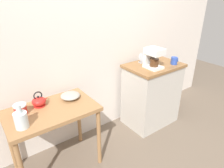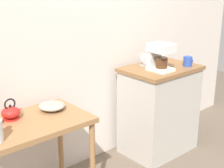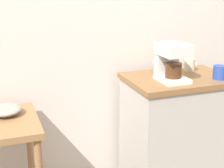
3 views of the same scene
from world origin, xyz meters
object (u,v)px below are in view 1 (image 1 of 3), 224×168
at_px(teakettle, 39,101).
at_px(coffee_maker, 153,57).
at_px(canister_enamel, 20,110).
at_px(mug_small_cream, 156,57).
at_px(glass_carafe_vase, 21,120).
at_px(table_clock, 142,59).
at_px(bowl_stoneware, 70,96).
at_px(mug_blue, 174,61).

bearing_deg(teakettle, coffee_maker, -7.57).
xyz_separation_m(canister_enamel, mug_small_cream, (1.87, 0.05, 0.15)).
bearing_deg(glass_carafe_vase, table_clock, 9.80).
distance_m(bowl_stoneware, mug_blue, 1.46).
bearing_deg(mug_blue, table_clock, 136.45).
xyz_separation_m(glass_carafe_vase, table_clock, (1.68, 0.29, 0.14)).
xyz_separation_m(teakettle, canister_enamel, (-0.19, -0.05, 0.00)).
distance_m(glass_carafe_vase, table_clock, 1.71).
xyz_separation_m(coffee_maker, table_clock, (0.03, 0.21, -0.08)).
xyz_separation_m(glass_carafe_vase, mug_small_cream, (1.92, 0.27, 0.12)).
height_order(teakettle, mug_blue, mug_blue).
height_order(teakettle, table_clock, table_clock).
relative_size(coffee_maker, mug_blue, 2.71).
relative_size(mug_small_cream, table_clock, 0.69).
bearing_deg(canister_enamel, coffee_maker, -4.75).
distance_m(canister_enamel, table_clock, 1.64).
bearing_deg(coffee_maker, mug_blue, -13.60).
bearing_deg(canister_enamel, teakettle, 15.80).
height_order(glass_carafe_vase, mug_blue, mug_blue).
distance_m(bowl_stoneware, mug_small_cream, 1.37).
height_order(coffee_maker, table_clock, coffee_maker).
relative_size(teakettle, mug_small_cream, 1.83).
bearing_deg(canister_enamel, mug_blue, -6.32).
bearing_deg(glass_carafe_vase, bowl_stoneware, 21.54).
height_order(bowl_stoneware, mug_small_cream, mug_small_cream).
bearing_deg(table_clock, mug_blue, -43.55).
relative_size(mug_small_cream, mug_blue, 0.97).
relative_size(bowl_stoneware, teakettle, 1.21).
bearing_deg(mug_blue, canister_enamel, 173.68).
relative_size(teakettle, coffee_maker, 0.65).
xyz_separation_m(teakettle, mug_small_cream, (1.68, 0.00, 0.15)).
xyz_separation_m(canister_enamel, coffee_maker, (1.60, -0.13, 0.25)).
relative_size(bowl_stoneware, glass_carafe_vase, 0.93).
distance_m(mug_small_cream, mug_blue, 0.28).
bearing_deg(canister_enamel, bowl_stoneware, 0.68).
bearing_deg(teakettle, canister_enamel, -164.20).
relative_size(coffee_maker, table_clock, 1.94).
bearing_deg(glass_carafe_vase, coffee_maker, 2.76).
relative_size(teakettle, table_clock, 1.26).
relative_size(canister_enamel, table_clock, 0.89).
xyz_separation_m(teakettle, glass_carafe_vase, (-0.24, -0.27, 0.03)).
distance_m(bowl_stoneware, coffee_maker, 1.13).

